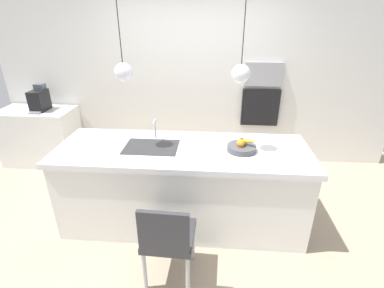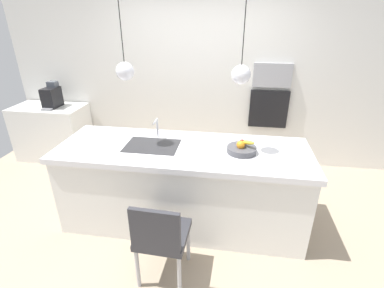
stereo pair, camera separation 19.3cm
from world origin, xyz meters
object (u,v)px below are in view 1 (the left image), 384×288
coffee_machine (39,100)px  chair_near (168,237)px  microwave (264,74)px  oven (260,107)px  fruit_bowl (242,147)px

coffee_machine → chair_near: size_ratio=0.44×
microwave → oven: size_ratio=0.96×
microwave → chair_near: microwave is taller
fruit_bowl → oven: size_ratio=0.53×
fruit_bowl → microwave: bearing=75.6°
coffee_machine → oven: coffee_machine is taller
oven → chair_near: size_ratio=0.65×
fruit_bowl → chair_near: size_ratio=0.35×
fruit_bowl → oven: (0.41, 1.59, -0.07)m
microwave → oven: microwave is taller
microwave → coffee_machine: bearing=-174.9°
coffee_machine → chair_near: 3.13m
fruit_bowl → chair_near: fruit_bowl is taller
chair_near → fruit_bowl: bearing=51.4°
coffee_machine → chair_near: (2.25, -2.11, -0.54)m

